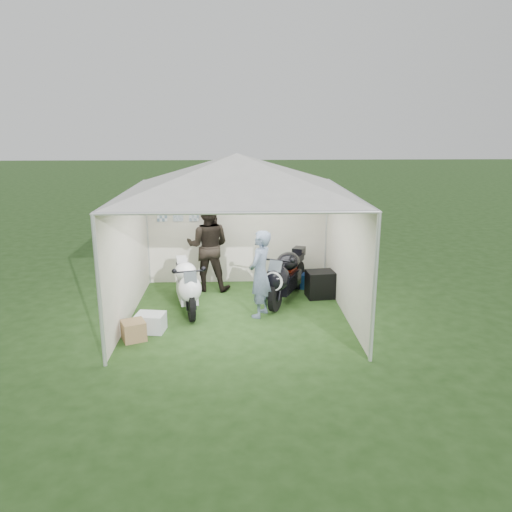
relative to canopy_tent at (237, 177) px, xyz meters
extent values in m
plane|color=#1F3C14|center=(0.00, -0.03, -2.58)|extent=(80.00, 80.00, 0.00)
cylinder|color=silver|center=(-2.00, -2.03, -1.43)|extent=(0.06, 0.06, 2.30)
cylinder|color=silver|center=(2.00, -2.03, -1.43)|extent=(0.06, 0.06, 2.30)
cylinder|color=silver|center=(-2.00, 1.97, -1.43)|extent=(0.06, 0.06, 2.30)
cylinder|color=silver|center=(2.00, 1.97, -1.43)|extent=(0.06, 0.06, 2.30)
cube|color=beige|center=(0.00, 1.97, -1.43)|extent=(4.00, 0.02, 2.30)
cube|color=beige|center=(-2.00, -0.03, -1.43)|extent=(0.02, 4.00, 2.30)
cube|color=beige|center=(2.00, -0.03, -1.43)|extent=(0.02, 4.00, 2.30)
pyramid|color=white|center=(0.00, -0.03, 0.07)|extent=(5.66, 5.66, 0.70)
cube|color=#99A5B7|center=(-1.65, 1.95, -0.73)|extent=(0.22, 0.02, 0.28)
cube|color=#99A5B7|center=(-1.30, 1.95, -0.73)|extent=(0.22, 0.02, 0.28)
cube|color=#99A5B7|center=(-0.95, 1.95, -0.73)|extent=(0.22, 0.01, 0.28)
cube|color=#99A5B7|center=(-0.60, 1.95, -0.73)|extent=(0.22, 0.01, 0.28)
cube|color=#99A5B7|center=(-1.65, 1.95, -1.03)|extent=(0.22, 0.02, 0.28)
cube|color=#99A5B7|center=(-1.30, 1.95, -1.03)|extent=(0.22, 0.01, 0.28)
cube|color=#99A5B7|center=(-0.95, 1.95, -1.03)|extent=(0.22, 0.02, 0.28)
cube|color=#99A5B7|center=(-0.60, 1.95, -1.03)|extent=(0.22, 0.01, 0.28)
cylinder|color=#D8590C|center=(0.20, 1.94, -0.63)|extent=(3.20, 0.02, 0.02)
cylinder|color=black|center=(-0.86, -0.33, -2.29)|extent=(0.21, 0.58, 0.57)
cylinder|color=black|center=(-1.14, 0.97, -2.29)|extent=(0.26, 0.59, 0.57)
cube|color=silver|center=(-0.99, 0.27, -2.22)|extent=(0.51, 0.95, 0.28)
ellipsoid|color=silver|center=(-0.88, -0.24, -1.99)|extent=(0.54, 0.65, 0.47)
ellipsoid|color=silver|center=(-1.01, 0.36, -1.84)|extent=(0.53, 0.66, 0.33)
cube|color=black|center=(-1.09, 0.73, -1.89)|extent=(0.36, 0.61, 0.13)
cube|color=silver|center=(-1.16, 1.04, -1.82)|extent=(0.26, 0.32, 0.17)
cube|color=black|center=(-1.07, 0.64, -2.05)|extent=(0.20, 0.53, 0.09)
cube|color=#3F474C|center=(-0.85, -0.35, -1.74)|extent=(0.25, 0.18, 0.20)
cylinder|color=black|center=(0.71, 0.11, -2.27)|extent=(0.34, 0.60, 0.61)
cylinder|color=black|center=(1.29, 1.41, -2.27)|extent=(0.39, 0.62, 0.61)
cube|color=black|center=(0.98, 0.71, -2.19)|extent=(0.71, 1.03, 0.31)
ellipsoid|color=black|center=(0.75, 0.20, -1.94)|extent=(0.67, 0.75, 0.51)
ellipsoid|color=black|center=(1.02, 0.81, -1.78)|extent=(0.67, 0.76, 0.36)
cube|color=black|center=(1.19, 1.18, -1.84)|extent=(0.49, 0.67, 0.14)
cube|color=black|center=(1.32, 1.49, -1.76)|extent=(0.33, 0.37, 0.18)
cube|color=#9B1D09|center=(1.14, 1.09, -2.01)|extent=(0.32, 0.56, 0.10)
cube|color=#3F474C|center=(0.70, 0.09, -1.68)|extent=(0.28, 0.23, 0.22)
cylinder|color=white|center=(0.66, -0.01, -1.94)|extent=(0.34, 0.17, 0.37)
cube|color=blue|center=(1.33, 1.51, -2.42)|extent=(0.50, 0.42, 0.32)
imported|color=black|center=(-0.63, 1.46, -1.61)|extent=(1.03, 0.85, 1.93)
imported|color=slate|center=(0.41, -0.13, -1.76)|extent=(0.61, 0.71, 1.64)
cube|color=black|center=(1.70, 0.86, -2.30)|extent=(0.61, 0.51, 0.56)
cube|color=silver|center=(-1.52, -0.78, -2.41)|extent=(0.53, 0.44, 0.32)
cube|color=olive|center=(-1.75, -1.12, -2.41)|extent=(0.48, 0.48, 0.33)
camera|label=1|loc=(-0.01, -8.89, 0.95)|focal=35.00mm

